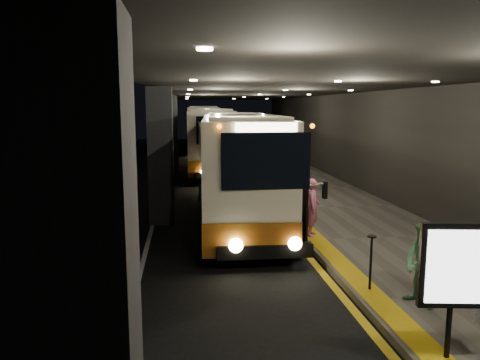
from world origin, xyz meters
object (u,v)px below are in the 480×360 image
coach_main (238,170)px  info_sign (453,268)px  coach_third (202,129)px  stanchion_post (371,263)px  passenger_boarding (312,207)px  passenger_waiting_green (424,265)px  coach_second (211,142)px

coach_main → info_sign: bearing=-75.4°
coach_third → stanchion_post: (2.09, -33.20, -1.09)m
coach_third → stanchion_post: bearing=-86.1°
coach_main → passenger_boarding: bearing=-56.9°
stanchion_post → coach_main: bearing=104.7°
passenger_boarding → passenger_waiting_green: size_ratio=1.06×
coach_main → passenger_waiting_green: coach_main is taller
coach_third → passenger_boarding: coach_third is taller
coach_main → stanchion_post: bearing=-72.2°
passenger_waiting_green → info_sign: (-0.53, -1.75, 0.58)m
coach_second → passenger_boarding: (1.94, -15.24, -0.74)m
coach_second → coach_third: 13.97m
coach_main → coach_third: coach_third is taller
coach_main → coach_second: coach_second is taller
passenger_boarding → info_sign: size_ratio=0.82×
passenger_boarding → info_sign: bearing=-158.0°
coach_main → passenger_waiting_green: (2.48, -7.88, -0.72)m
passenger_boarding → info_sign: (0.20, -6.59, 0.54)m
passenger_boarding → passenger_waiting_green: bearing=-151.2°
coach_second → info_sign: 21.94m
coach_second → stanchion_post: size_ratio=10.42×
coach_second → info_sign: bearing=-81.5°
coach_main → coach_third: 26.18m
passenger_waiting_green → stanchion_post: passenger_waiting_green is taller
coach_second → passenger_boarding: 15.38m
passenger_boarding → stanchion_post: 4.00m
passenger_waiting_green → coach_second: bearing=160.7°
coach_main → stanchion_post: (1.84, -7.02, -0.95)m
coach_main → coach_second: 12.21m
passenger_boarding → info_sign: 6.62m
coach_main → stanchion_post: size_ratio=10.10×
passenger_boarding → stanchion_post: bearing=-158.5°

